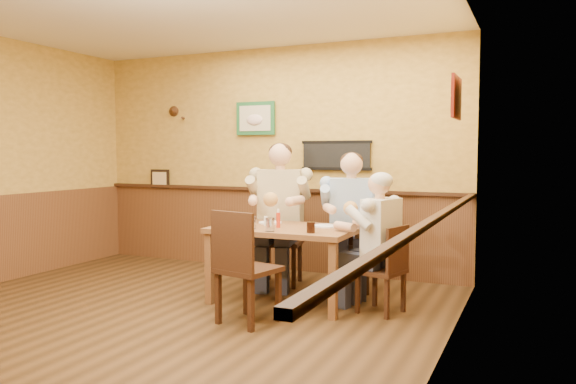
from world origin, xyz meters
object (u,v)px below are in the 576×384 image
at_px(diner_blue_polo, 351,229).
at_px(hot_sauce_bottle, 278,219).
at_px(chair_right_end, 381,269).
at_px(cola_tumbler, 311,227).
at_px(diner_white_elder, 381,250).
at_px(water_glass_left, 252,223).
at_px(dining_table, 285,236).
at_px(diner_tan_shirt, 281,221).
at_px(pepper_shaker, 272,223).
at_px(chair_back_right, 351,247).
at_px(water_glass_mid, 270,225).
at_px(chair_back_left, 281,240).
at_px(chair_near_side, 248,266).
at_px(salt_shaker, 266,221).

bearing_deg(diner_blue_polo, hot_sauce_bottle, -139.38).
relative_size(chair_right_end, cola_tumbler, 8.10).
height_order(chair_right_end, diner_white_elder, diner_white_elder).
height_order(diner_blue_polo, water_glass_left, diner_blue_polo).
bearing_deg(diner_white_elder, chair_right_end, 180.00).
relative_size(dining_table, diner_tan_shirt, 0.98).
bearing_deg(pepper_shaker, chair_right_end, 4.98).
relative_size(chair_right_end, diner_tan_shirt, 0.57).
relative_size(chair_back_right, water_glass_mid, 7.35).
bearing_deg(cola_tumbler, chair_back_right, 86.00).
xyz_separation_m(hot_sauce_bottle, pepper_shaker, (-0.06, -0.01, -0.04)).
bearing_deg(diner_white_elder, cola_tumbler, -47.45).
relative_size(chair_back_left, chair_near_side, 1.01).
xyz_separation_m(water_glass_left, salt_shaker, (0.02, 0.27, -0.01)).
bearing_deg(salt_shaker, chair_right_end, 0.18).
bearing_deg(diner_tan_shirt, chair_back_left, 0.00).
bearing_deg(cola_tumbler, salt_shaker, 154.27).
distance_m(chair_near_side, diner_tan_shirt, 1.48).
height_order(diner_tan_shirt, salt_shaker, diner_tan_shirt).
height_order(chair_back_left, salt_shaker, chair_back_left).
distance_m(diner_blue_polo, diner_white_elder, 0.87).
xyz_separation_m(dining_table, salt_shaker, (-0.22, -0.00, 0.14)).
height_order(chair_back_left, chair_near_side, chair_back_left).
xyz_separation_m(chair_back_left, diner_white_elder, (1.32, -0.65, 0.09)).
height_order(diner_white_elder, water_glass_mid, diner_white_elder).
bearing_deg(diner_white_elder, water_glass_mid, -53.44).
height_order(chair_near_side, salt_shaker, chair_near_side).
bearing_deg(diner_blue_polo, salt_shaker, -150.86).
distance_m(chair_back_left, chair_near_side, 1.46).
xyz_separation_m(chair_back_left, diner_tan_shirt, (0.00, 0.00, 0.21)).
bearing_deg(chair_back_left, hot_sauce_bottle, -79.30).
relative_size(dining_table, water_glass_mid, 11.02).
relative_size(chair_right_end, diner_white_elder, 0.70).
bearing_deg(chair_back_left, chair_near_side, -88.64).
xyz_separation_m(cola_tumbler, salt_shaker, (-0.61, 0.29, -0.00)).
relative_size(chair_back_right, diner_white_elder, 0.80).
bearing_deg(pepper_shaker, cola_tumbler, -22.29).
bearing_deg(dining_table, diner_white_elder, 0.04).
bearing_deg(water_glass_left, chair_near_side, -65.30).
distance_m(chair_near_side, water_glass_mid, 0.51).
bearing_deg(chair_back_right, cola_tumbler, -110.82).
distance_m(chair_back_right, diner_blue_polo, 0.20).
bearing_deg(water_glass_left, chair_back_left, 97.44).
bearing_deg(hot_sauce_bottle, chair_back_left, 113.20).
relative_size(chair_back_left, chair_back_right, 1.07).
xyz_separation_m(chair_near_side, cola_tumbler, (0.39, 0.48, 0.30)).
distance_m(diner_blue_polo, hot_sauce_bottle, 0.94).
relative_size(chair_back_right, water_glass_left, 7.73).
xyz_separation_m(cola_tumbler, pepper_shaker, (-0.49, 0.20, -0.01)).
bearing_deg(pepper_shaker, diner_white_elder, 4.98).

